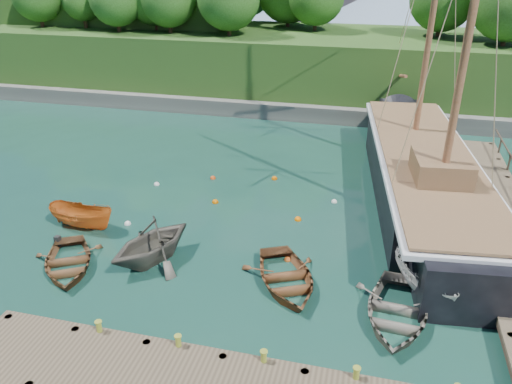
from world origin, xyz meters
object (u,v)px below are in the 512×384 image
motorboat_orange (84,227)px  rowboat_2 (286,285)px  rowboat_1 (153,260)px  rowboat_3 (395,319)px  schooner (423,179)px  rowboat_0 (69,268)px  cabin_boat_white (423,292)px

motorboat_orange → rowboat_2: bearing=-96.1°
rowboat_1 → rowboat_3: rowboat_1 is taller
rowboat_1 → schooner: (12.22, 9.66, 1.16)m
rowboat_1 → rowboat_3: 10.89m
rowboat_2 → rowboat_3: rowboat_3 is taller
schooner → rowboat_0: bearing=-150.7°
rowboat_0 → rowboat_3: size_ratio=0.87×
rowboat_2 → cabin_boat_white: bearing=-17.0°
cabin_boat_white → rowboat_3: bearing=-144.3°
rowboat_2 → schooner: (5.95, 10.02, 1.16)m
rowboat_2 → rowboat_3: (4.51, -1.13, 0.00)m
rowboat_2 → rowboat_1: bearing=151.0°
rowboat_3 → rowboat_0: bearing=-175.8°
cabin_boat_white → schooner: 9.23m
rowboat_3 → schooner: bearing=86.9°
rowboat_3 → motorboat_orange: (-15.52, 3.45, 0.00)m
motorboat_orange → rowboat_0: bearing=-153.1°
rowboat_0 → motorboat_orange: size_ratio=1.15×
rowboat_0 → rowboat_1: bearing=-6.0°
rowboat_0 → rowboat_1: rowboat_1 is taller
motorboat_orange → cabin_boat_white: size_ratio=0.84×
rowboat_0 → schooner: 19.23m
motorboat_orange → schooner: (16.95, 7.71, 1.16)m
rowboat_1 → cabin_boat_white: 11.95m
rowboat_0 → rowboat_3: bearing=-29.8°
rowboat_0 → cabin_boat_white: (15.33, 2.01, 0.00)m
rowboat_2 → schooner: bearing=33.6°
schooner → motorboat_orange: bearing=-161.8°
rowboat_1 → rowboat_2: size_ratio=0.93×
rowboat_2 → cabin_boat_white: 5.73m
rowboat_2 → cabin_boat_white: (5.67, 0.87, 0.00)m
schooner → rowboat_1: bearing=-147.9°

